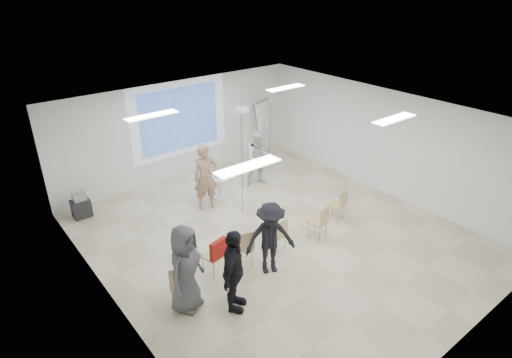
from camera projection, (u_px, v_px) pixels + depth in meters
floor at (276, 238)px, 10.50m from camera, size 8.00×9.00×0.10m
ceiling at (279, 116)px, 9.14m from camera, size 8.00×9.00×0.10m
wall_back at (179, 129)px, 13.02m from camera, size 8.00×0.10×3.00m
wall_left at (105, 244)px, 7.56m from camera, size 0.10×9.00×3.00m
wall_right at (385, 142)px, 12.09m from camera, size 0.10×9.00×3.00m
projection_halo at (180, 119)px, 12.82m from camera, size 3.20×0.01×2.30m
projection_image at (180, 119)px, 12.81m from camera, size 2.60×0.01×1.90m
pedestal_table at (220, 186)px, 12.10m from camera, size 0.54×0.54×0.66m
player_left at (206, 173)px, 11.32m from camera, size 0.88×0.73×2.06m
player_right at (259, 156)px, 12.65m from camera, size 1.12×1.04×1.85m
controller_left at (206, 157)px, 11.45m from camera, size 0.07×0.11×0.04m
controller_right at (249, 144)px, 12.59m from camera, size 0.10×0.14×0.04m
chair_far_left at (181, 282)px, 8.11m from camera, size 0.57×0.59×0.92m
chair_left_mid at (216, 254)px, 8.97m from camera, size 0.48×0.51×0.86m
chair_left_inner at (243, 245)px, 9.20m from camera, size 0.54×0.56×0.90m
chair_center at (278, 233)px, 9.72m from camera, size 0.44×0.46×0.82m
chair_right_inner at (320, 220)px, 10.22m from camera, size 0.48×0.50×0.83m
chair_right_far at (339, 203)px, 10.92m from camera, size 0.50×0.52×0.87m
red_jacket at (219, 249)px, 8.76m from camera, size 0.44×0.19×0.41m
laptop at (241, 245)px, 9.30m from camera, size 0.39×0.33×0.03m
audience_left at (233, 266)px, 7.82m from camera, size 1.33×1.27×1.98m
audience_mid at (270, 234)px, 8.87m from camera, size 1.38×1.09×1.88m
audience_outer at (185, 264)px, 7.85m from camera, size 1.17×1.03×2.01m
flipchart_easel at (263, 116)px, 14.33m from camera, size 0.83×0.65×2.00m
av_cart at (81, 206)px, 11.17m from camera, size 0.46×0.37×0.69m
ceiling_projector at (242, 115)px, 10.41m from camera, size 0.30×0.25×3.00m
fluor_panel_nw at (152, 115)px, 9.46m from camera, size 1.20×0.30×0.02m
fluor_panel_ne at (286, 88)px, 11.71m from camera, size 1.20×0.30×0.02m
fluor_panel_sw at (248, 166)px, 7.01m from camera, size 1.20×0.30×0.02m
fluor_panel_se at (394, 119)px, 9.25m from camera, size 1.20×0.30×0.02m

